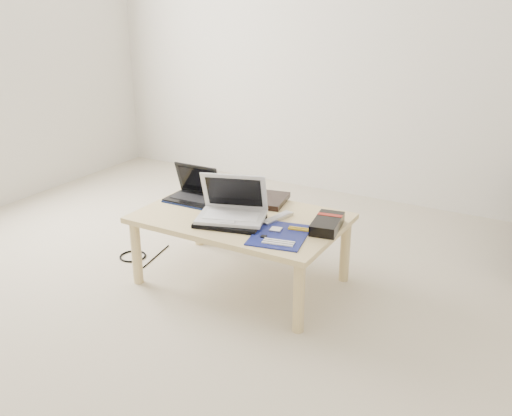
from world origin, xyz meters
The scene contains 13 objects.
ground centered at (0.00, 0.00, 0.00)m, with size 4.00×4.00×0.00m, color #BEAF9A.
coffee_table centered at (0.21, 0.30, 0.35)m, with size 1.10×0.70×0.40m.
book centered at (0.19, 0.54, 0.42)m, with size 0.36×0.31×0.03m.
netbook centered at (-0.15, 0.38, 0.44)m, with size 0.29×0.22×0.20m.
tablet centered at (0.11, 0.34, 0.41)m, with size 0.30×0.25×0.01m.
remote centered at (0.42, 0.34, 0.41)m, with size 0.09×0.23×0.02m.
neoprene_sleeve centered at (0.22, 0.18, 0.41)m, with size 0.34×0.25×0.02m, color black.
white_laptop centered at (0.21, 0.22, 0.47)m, with size 0.41×0.35×0.24m.
motherboard centered at (0.53, 0.16, 0.40)m, with size 0.33×0.38×0.02m.
gpu_box centered at (0.69, 0.36, 0.43)m, with size 0.17×0.28×0.06m.
cable_coil centered at (0.05, 0.30, 0.41)m, with size 0.10×0.10×0.01m, color black.
floor_cable_coil centered at (-0.53, 0.23, 0.01)m, with size 0.16×0.16×0.01m, color black.
floor_cable_trail centered at (-0.41, 0.30, 0.00)m, with size 0.01×0.01×0.33m, color black.
Camera 1 is at (1.71, -2.17, 1.55)m, focal length 40.00 mm.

